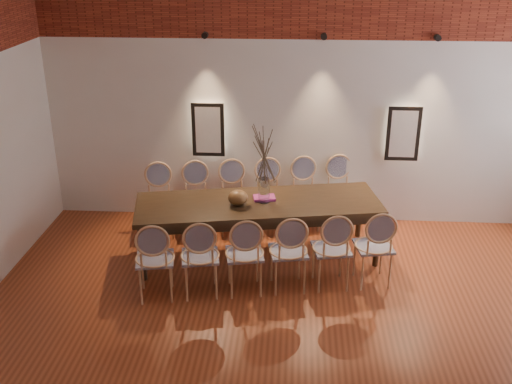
# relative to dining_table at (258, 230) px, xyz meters

# --- Properties ---
(wall_back) EXTENTS (7.00, 0.10, 4.00)m
(wall_back) POSITION_rel_dining_table_xyz_m (0.55, 1.23, 1.62)
(wall_back) COLOR silver
(wall_back) RESTS_ON ground
(brick_band_front) EXTENTS (7.00, 0.02, 1.50)m
(brick_band_front) POSITION_rel_dining_table_xyz_m (0.55, -5.80, 2.88)
(brick_band_front) COLOR maroon
(brick_band_front) RESTS_ON ground
(niche_left) EXTENTS (0.36, 0.06, 0.66)m
(niche_left) POSITION_rel_dining_table_xyz_m (-0.75, 1.13, 0.93)
(niche_left) COLOR #FFEAC6
(niche_left) RESTS_ON wall_back
(niche_right) EXTENTS (0.36, 0.06, 0.66)m
(niche_right) POSITION_rel_dining_table_xyz_m (1.85, 1.13, 0.93)
(niche_right) COLOR #FFEAC6
(niche_right) RESTS_ON wall_back
(spot_fixture_left) EXTENTS (0.08, 0.10, 0.08)m
(spot_fixture_left) POSITION_rel_dining_table_xyz_m (-0.75, 1.10, 2.17)
(spot_fixture_left) COLOR black
(spot_fixture_left) RESTS_ON wall_back
(spot_fixture_mid) EXTENTS (0.08, 0.10, 0.08)m
(spot_fixture_mid) POSITION_rel_dining_table_xyz_m (0.75, 1.10, 2.17)
(spot_fixture_mid) COLOR black
(spot_fixture_mid) RESTS_ON wall_back
(spot_fixture_right) EXTENTS (0.08, 0.10, 0.08)m
(spot_fixture_right) POSITION_rel_dining_table_xyz_m (2.15, 1.10, 2.17)
(spot_fixture_right) COLOR black
(spot_fixture_right) RESTS_ON wall_back
(dining_table) EXTENTS (3.07, 1.48, 0.75)m
(dining_table) POSITION_rel_dining_table_xyz_m (0.00, 0.00, 0.00)
(dining_table) COLOR #332213
(dining_table) RESTS_ON floor
(chair_near_a) EXTENTS (0.51, 0.51, 0.94)m
(chair_near_a) POSITION_rel_dining_table_xyz_m (-1.07, -0.97, 0.09)
(chair_near_a) COLOR tan
(chair_near_a) RESTS_ON floor
(chair_near_b) EXTENTS (0.51, 0.51, 0.94)m
(chair_near_b) POSITION_rel_dining_table_xyz_m (-0.58, -0.88, 0.09)
(chair_near_b) COLOR tan
(chair_near_b) RESTS_ON floor
(chair_near_c) EXTENTS (0.51, 0.51, 0.94)m
(chair_near_c) POSITION_rel_dining_table_xyz_m (-0.10, -0.79, 0.09)
(chair_near_c) COLOR tan
(chair_near_c) RESTS_ON floor
(chair_near_d) EXTENTS (0.51, 0.51, 0.94)m
(chair_near_d) POSITION_rel_dining_table_xyz_m (0.38, -0.69, 0.09)
(chair_near_d) COLOR tan
(chair_near_d) RESTS_ON floor
(chair_near_e) EXTENTS (0.51, 0.51, 0.94)m
(chair_near_e) POSITION_rel_dining_table_xyz_m (0.86, -0.60, 0.09)
(chair_near_e) COLOR tan
(chair_near_e) RESTS_ON floor
(chair_near_f) EXTENTS (0.51, 0.51, 0.94)m
(chair_near_f) POSITION_rel_dining_table_xyz_m (1.35, -0.51, 0.09)
(chair_near_f) COLOR tan
(chair_near_f) RESTS_ON floor
(chair_far_a) EXTENTS (0.51, 0.51, 0.94)m
(chair_far_a) POSITION_rel_dining_table_xyz_m (-1.35, 0.51, 0.09)
(chair_far_a) COLOR tan
(chair_far_a) RESTS_ON floor
(chair_far_b) EXTENTS (0.51, 0.51, 0.94)m
(chair_far_b) POSITION_rel_dining_table_xyz_m (-0.86, 0.60, 0.09)
(chair_far_b) COLOR tan
(chair_far_b) RESTS_ON floor
(chair_far_c) EXTENTS (0.51, 0.51, 0.94)m
(chair_far_c) POSITION_rel_dining_table_xyz_m (-0.38, 0.69, 0.09)
(chair_far_c) COLOR tan
(chair_far_c) RESTS_ON floor
(chair_far_d) EXTENTS (0.51, 0.51, 0.94)m
(chair_far_d) POSITION_rel_dining_table_xyz_m (0.10, 0.79, 0.09)
(chair_far_d) COLOR tan
(chair_far_d) RESTS_ON floor
(chair_far_e) EXTENTS (0.51, 0.51, 0.94)m
(chair_far_e) POSITION_rel_dining_table_xyz_m (0.58, 0.88, 0.09)
(chair_far_e) COLOR tan
(chair_far_e) RESTS_ON floor
(chair_far_f) EXTENTS (0.51, 0.51, 0.94)m
(chair_far_f) POSITION_rel_dining_table_xyz_m (1.07, 0.97, 0.09)
(chair_far_f) COLOR tan
(chair_far_f) RESTS_ON floor
(vase) EXTENTS (0.14, 0.14, 0.30)m
(vase) POSITION_rel_dining_table_xyz_m (0.07, 0.01, 0.53)
(vase) COLOR silver
(vase) RESTS_ON dining_table
(dried_branches) EXTENTS (0.50, 0.50, 0.70)m
(dried_branches) POSITION_rel_dining_table_xyz_m (0.07, 0.01, 0.98)
(dried_branches) COLOR #4C3E2B
(dried_branches) RESTS_ON vase
(bowl) EXTENTS (0.24, 0.24, 0.18)m
(bowl) POSITION_rel_dining_table_xyz_m (-0.24, -0.10, 0.46)
(bowl) COLOR brown
(bowl) RESTS_ON dining_table
(book) EXTENTS (0.29, 0.23, 0.03)m
(book) POSITION_rel_dining_table_xyz_m (0.07, 0.09, 0.39)
(book) COLOR #8E236B
(book) RESTS_ON dining_table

